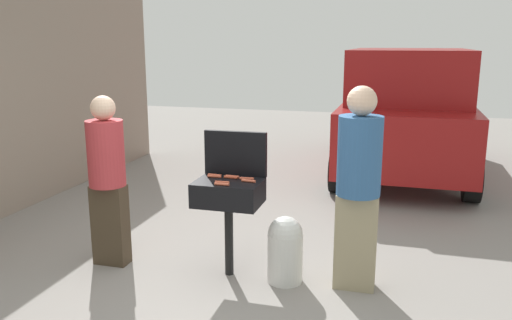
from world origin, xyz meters
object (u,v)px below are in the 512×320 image
bbq_grill (228,196)px  hot_dog_4 (215,175)px  hot_dog_7 (231,177)px  person_left (107,175)px  hot_dog_0 (249,181)px  hot_dog_1 (232,177)px  person_right (358,182)px  hot_dog_6 (222,184)px  hot_dog_3 (222,182)px  hot_dog_2 (247,179)px  propane_tank (285,248)px  hot_dog_5 (214,176)px  parked_minivan (407,111)px

bbq_grill → hot_dog_4: 0.26m
hot_dog_7 → person_left: 1.20m
hot_dog_0 → hot_dog_1: bearing=150.2°
hot_dog_4 → person_left: size_ratio=0.08×
person_left → person_right: (2.35, 0.11, 0.07)m
person_left → hot_dog_6: bearing=-12.1°
hot_dog_0 → hot_dog_3: (-0.21, -0.11, 0.00)m
hot_dog_2 → hot_dog_6: 0.29m
hot_dog_3 → person_right: size_ratio=0.07×
hot_dog_7 → hot_dog_2: bearing=-2.4°
person_left → person_right: bearing=-4.8°
propane_tank → person_left: size_ratio=0.37×
hot_dog_4 → hot_dog_5: same height
hot_dog_0 → hot_dog_3: bearing=-151.6°
hot_dog_0 → hot_dog_4: (-0.36, 0.11, 0.00)m
hot_dog_7 → hot_dog_3: bearing=-95.3°
hot_dog_1 → hot_dog_3: size_ratio=1.00×
propane_tank → hot_dog_7: bearing=170.4°
hot_dog_5 → parked_minivan: size_ratio=0.03×
hot_dog_6 → parked_minivan: bearing=71.5°
hot_dog_1 → hot_dog_7: size_ratio=1.00×
bbq_grill → person_left: person_left is taller
hot_dog_4 → parked_minivan: size_ratio=0.03×
bbq_grill → hot_dog_2: bearing=27.2°
hot_dog_1 → person_right: 1.16m
person_right → parked_minivan: (0.40, 4.48, 0.05)m
hot_dog_2 → parked_minivan: bearing=72.4°
hot_dog_4 → hot_dog_5: (0.01, -0.04, 0.00)m
hot_dog_7 → hot_dog_5: bearing=-176.9°
hot_dog_4 → person_right: bearing=-3.1°
hot_dog_0 → parked_minivan: (1.37, 4.52, 0.10)m
propane_tank → person_left: 1.82m
hot_dog_1 → hot_dog_2: same height
propane_tank → hot_dog_3: bearing=-169.9°
hot_dog_0 → person_right: bearing=2.2°
hot_dog_0 → hot_dog_7: (-0.19, 0.08, 0.00)m
hot_dog_2 → person_right: bearing=-1.9°
hot_dog_0 → person_right: (0.97, 0.04, 0.05)m
hot_dog_0 → hot_dog_2: size_ratio=1.00×
hot_dog_2 → hot_dog_4: (-0.33, 0.04, 0.00)m
bbq_grill → hot_dog_7: hot_dog_7 is taller
bbq_grill → hot_dog_0: (0.19, 0.01, 0.15)m
hot_dog_6 → propane_tank: bearing=16.0°
hot_dog_5 → bbq_grill: bearing=-25.3°
hot_dog_0 → hot_dog_1: (-0.19, 0.11, 0.00)m
person_left → hot_dog_0: bearing=-4.4°
bbq_grill → hot_dog_7: bearing=92.6°
person_left → parked_minivan: 5.36m
hot_dog_5 → hot_dog_6: (0.16, -0.24, 0.00)m
hot_dog_5 → person_right: 1.32m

